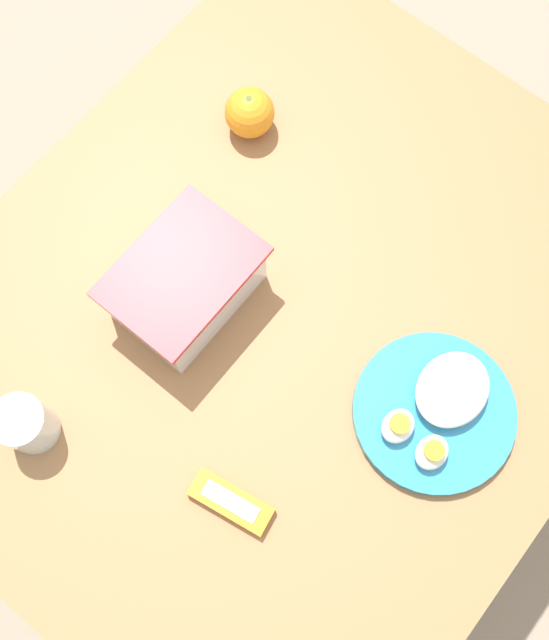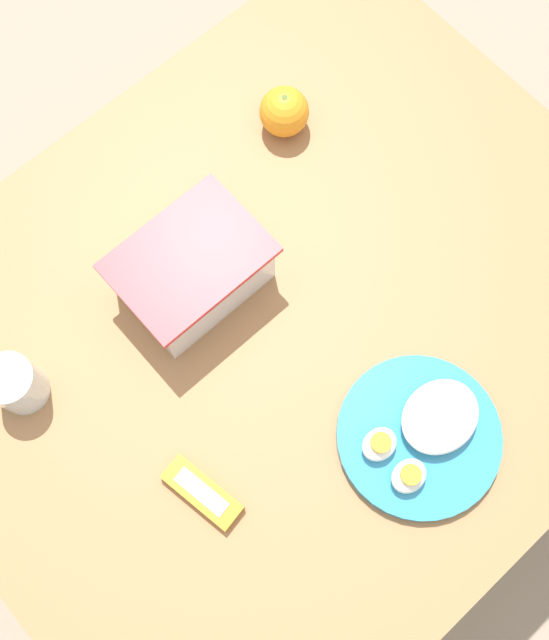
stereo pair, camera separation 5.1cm
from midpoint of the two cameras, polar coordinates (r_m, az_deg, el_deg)
name	(u,v)px [view 1 (the left image)]	position (r m, az deg, el deg)	size (l,w,h in m)	color
ground_plane	(282,409)	(1.84, -0.26, -6.83)	(10.00, 10.00, 0.00)	gray
table	(285,336)	(1.22, -0.39, -1.29)	(1.09, 0.92, 0.76)	#996B42
food_container	(186,286)	(1.07, -8.11, 2.51)	(0.21, 0.15, 0.11)	white
orange_fruit	(250,113)	(1.20, -3.17, 15.41)	(0.08, 0.08, 0.08)	orange
rice_plate	(437,408)	(1.06, 10.96, -6.73)	(0.23, 0.23, 0.06)	teal
candy_bar	(231,502)	(1.04, -4.77, -13.76)	(0.06, 0.12, 0.02)	orange
drinking_glass	(26,424)	(1.08, -19.70, -7.59)	(0.07, 0.07, 0.08)	silver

